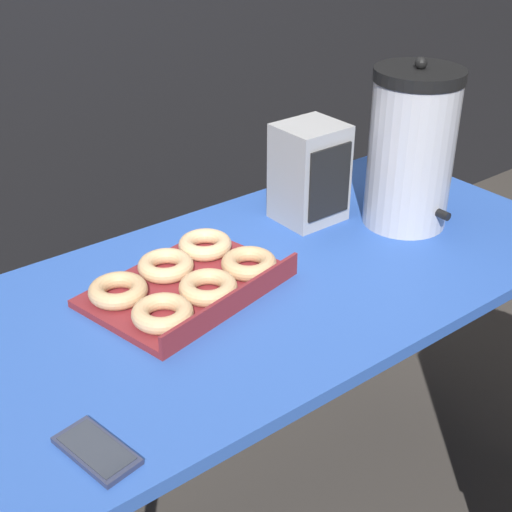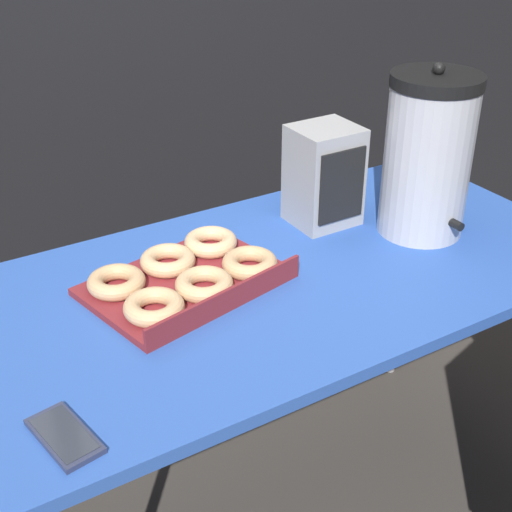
{
  "view_description": "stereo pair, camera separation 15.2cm",
  "coord_description": "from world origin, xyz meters",
  "px_view_note": "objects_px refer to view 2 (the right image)",
  "views": [
    {
      "loc": [
        -0.87,
        -1.04,
        1.59
      ],
      "look_at": [
        -0.06,
        0.0,
        0.84
      ],
      "focal_mm": 50.0,
      "sensor_mm": 36.0,
      "label": 1
    },
    {
      "loc": [
        -0.75,
        -1.13,
        1.59
      ],
      "look_at": [
        -0.06,
        0.0,
        0.84
      ],
      "focal_mm": 50.0,
      "sensor_mm": 36.0,
      "label": 2
    }
  ],
  "objects_px": {
    "space_heater": "(324,176)",
    "cell_phone": "(64,436)",
    "donut_box": "(186,276)",
    "coffee_urn": "(428,156)"
  },
  "relations": [
    {
      "from": "space_heater",
      "to": "cell_phone",
      "type": "bearing_deg",
      "value": -152.82
    },
    {
      "from": "donut_box",
      "to": "coffee_urn",
      "type": "xyz_separation_m",
      "value": [
        0.61,
        -0.06,
        0.17
      ]
    },
    {
      "from": "donut_box",
      "to": "space_heater",
      "type": "xyz_separation_m",
      "value": [
        0.43,
        0.1,
        0.1
      ]
    },
    {
      "from": "cell_phone",
      "to": "space_heater",
      "type": "relative_size",
      "value": 0.63
    },
    {
      "from": "donut_box",
      "to": "space_heater",
      "type": "height_order",
      "value": "space_heater"
    },
    {
      "from": "coffee_urn",
      "to": "cell_phone",
      "type": "height_order",
      "value": "coffee_urn"
    },
    {
      "from": "cell_phone",
      "to": "donut_box",
      "type": "bearing_deg",
      "value": 30.02
    },
    {
      "from": "donut_box",
      "to": "space_heater",
      "type": "relative_size",
      "value": 1.85
    },
    {
      "from": "space_heater",
      "to": "donut_box",
      "type": "bearing_deg",
      "value": -166.75
    },
    {
      "from": "cell_phone",
      "to": "coffee_urn",
      "type": "bearing_deg",
      "value": 4.35
    }
  ]
}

